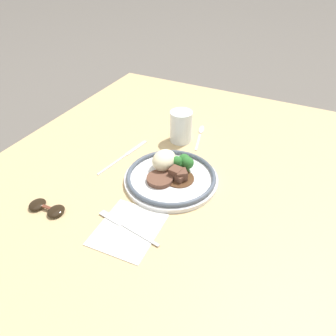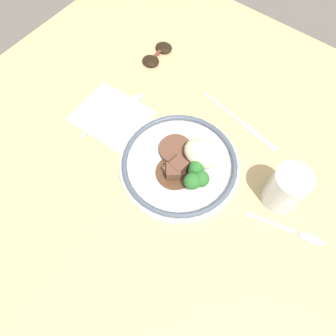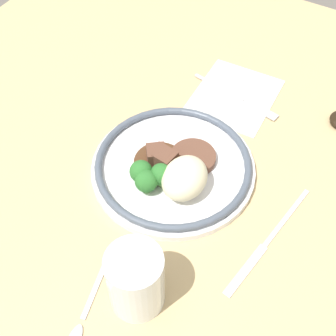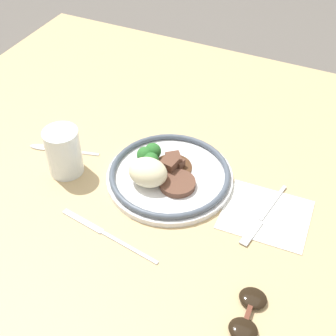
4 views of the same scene
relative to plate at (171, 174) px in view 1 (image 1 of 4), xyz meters
The scene contains 9 objects.
ground_plane 0.07m from the plate, 23.83° to the right, with size 8.00×8.00×0.00m, color #5B5651.
dining_table 0.06m from the plate, 23.83° to the right, with size 1.24×1.12×0.05m.
napkin 0.22m from the plate, behind, with size 0.17×0.15×0.00m.
plate is the anchor object (origin of this frame).
juice_glass 0.21m from the plate, 17.08° to the left, with size 0.07×0.07×0.10m.
fork 0.21m from the plate, behind, with size 0.04×0.18×0.00m.
knife 0.18m from the plate, 77.05° to the left, with size 0.22×0.04×0.00m.
spoon 0.28m from the plate, ahead, with size 0.16×0.05×0.01m.
sunglasses 0.34m from the plate, 137.97° to the left, with size 0.05×0.10×0.01m.
Camera 1 is at (-0.69, -0.30, 0.63)m, focal length 35.00 mm.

